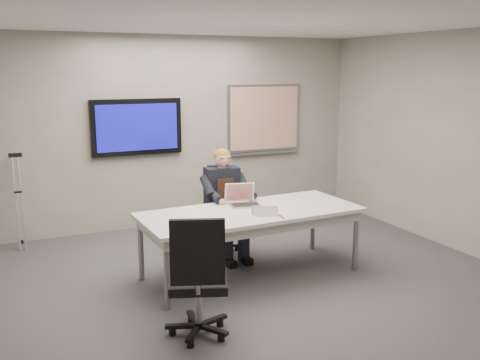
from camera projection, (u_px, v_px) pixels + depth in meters
name	position (u px, v px, depth m)	size (l,w,h in m)	color
floor	(261.00, 298.00, 5.50)	(6.00, 6.00, 0.02)	#3D3D40
ceiling	(263.00, 15.00, 4.93)	(6.00, 6.00, 0.02)	silver
wall_back	(170.00, 132.00, 7.88)	(6.00, 0.02, 2.80)	gray
conference_table	(251.00, 218.00, 5.99)	(2.51, 1.13, 0.76)	silver
tv_display	(137.00, 127.00, 7.61)	(1.30, 0.09, 0.80)	black
whiteboard	(264.00, 119.00, 8.47)	(1.25, 0.08, 1.10)	gray
office_chair_far	(221.00, 228.00, 6.88)	(0.56, 0.56, 0.97)	black
office_chair_near	(199.00, 299.00, 4.64)	(0.69, 0.69, 1.13)	black
seated_person	(228.00, 215.00, 6.61)	(0.43, 0.74, 1.35)	#1B202E
crutch	(19.00, 199.00, 6.95)	(0.18, 0.40, 1.31)	#B1B3B9
laptop	(243.00, 200.00, 6.21)	(0.40, 0.40, 0.25)	#BDBDBF
name_tent	(265.00, 211.00, 5.77)	(0.27, 0.07, 0.11)	silver
pen	(282.00, 217.00, 5.70)	(0.01, 0.01, 0.15)	black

